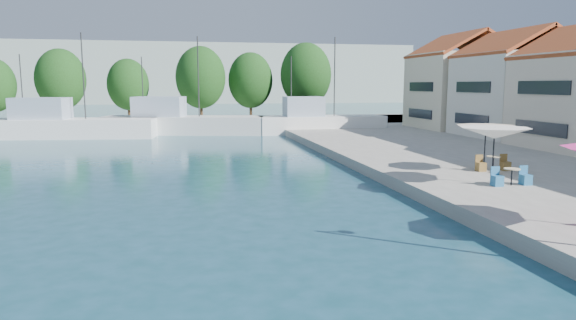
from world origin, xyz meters
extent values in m
cube|color=gray|center=(-8.00, 67.00, 0.30)|extent=(90.00, 16.00, 0.60)
cube|color=#9CAA9E|center=(-30.00, 160.00, 8.00)|extent=(180.00, 40.00, 16.00)
cube|color=#9CAA9E|center=(40.00, 180.00, 6.00)|extent=(140.00, 40.00, 12.00)
cube|color=silver|center=(24.00, 42.00, 4.10)|extent=(8.00, 8.50, 7.00)
pyramid|color=#A35924|center=(24.00, 42.00, 9.40)|extent=(8.40, 8.80, 1.80)
cube|color=beige|center=(24.00, 51.00, 4.35)|extent=(8.60, 8.50, 7.50)
pyramid|color=#A35924|center=(24.00, 51.00, 9.90)|extent=(9.00, 8.80, 1.80)
cube|color=white|center=(-14.53, 54.39, 0.70)|extent=(16.49, 6.06, 2.20)
cube|color=#96A6B9|center=(-16.93, 54.67, 2.80)|extent=(5.18, 3.77, 2.00)
cylinder|color=#2D2D2D|center=(-12.93, 54.20, 5.80)|extent=(0.12, 0.12, 8.00)
cylinder|color=#2D2D2D|center=(-18.53, 54.86, 4.80)|extent=(0.10, 0.10, 6.00)
cube|color=silver|center=(-3.83, 56.16, 0.70)|extent=(16.84, 7.71, 2.20)
cube|color=#96A6B9|center=(-6.22, 56.70, 2.80)|extent=(5.49, 4.25, 2.00)
cylinder|color=#2D2D2D|center=(-2.24, 55.81, 5.80)|extent=(0.12, 0.12, 8.00)
cylinder|color=#2D2D2D|center=(-7.81, 57.06, 4.80)|extent=(0.10, 0.10, 6.00)
cube|color=white|center=(10.22, 54.00, 0.70)|extent=(13.09, 3.53, 2.20)
cube|color=#96A6B9|center=(8.26, 53.98, 2.80)|extent=(3.94, 2.65, 2.00)
cylinder|color=#2D2D2D|center=(11.52, 54.02, 5.80)|extent=(0.12, 0.12, 8.00)
cylinder|color=#2D2D2D|center=(6.96, 53.97, 4.80)|extent=(0.10, 0.10, 6.00)
cylinder|color=#3F2B19|center=(-18.34, 69.91, 2.54)|extent=(0.36, 0.36, 3.89)
ellipsoid|color=#193912|center=(-18.34, 69.91, 5.65)|extent=(5.91, 5.91, 7.39)
cylinder|color=#3F2B19|center=(-10.61, 70.85, 2.30)|extent=(0.36, 0.36, 3.41)
ellipsoid|color=#193912|center=(-10.61, 70.85, 5.03)|extent=(5.18, 5.18, 6.47)
cylinder|color=#3F2B19|center=(-1.60, 68.38, 2.64)|extent=(0.36, 0.36, 4.08)
ellipsoid|color=#193912|center=(-1.60, 68.38, 5.90)|extent=(6.19, 6.19, 7.74)
cylinder|color=#3F2B19|center=(4.89, 70.17, 2.51)|extent=(0.36, 0.36, 3.82)
ellipsoid|color=#193912|center=(4.89, 70.17, 5.57)|extent=(5.81, 5.81, 7.26)
cylinder|color=#3F2B19|center=(11.98, 68.72, 2.79)|extent=(0.36, 0.36, 4.37)
ellipsoid|color=#193912|center=(11.98, 68.72, 6.29)|extent=(6.65, 6.65, 8.31)
cylinder|color=black|center=(9.73, 23.07, 1.86)|extent=(0.06, 0.06, 2.52)
cone|color=white|center=(9.73, 23.07, 2.87)|extent=(3.12, 3.12, 0.50)
cylinder|color=black|center=(11.35, 26.27, 1.77)|extent=(0.06, 0.06, 2.34)
cone|color=beige|center=(11.35, 26.27, 2.69)|extent=(3.01, 3.01, 0.50)
cylinder|color=black|center=(10.29, 22.46, 0.97)|extent=(0.06, 0.06, 0.74)
cylinder|color=#C1B58D|center=(10.29, 22.46, 1.34)|extent=(0.70, 0.70, 0.04)
cube|color=#26699B|center=(10.99, 22.46, 0.83)|extent=(0.42, 0.42, 0.46)
cube|color=#26699B|center=(9.59, 22.46, 0.83)|extent=(0.42, 0.42, 0.46)
cylinder|color=black|center=(11.78, 26.12, 0.97)|extent=(0.06, 0.06, 0.74)
cylinder|color=#C1B58D|center=(11.78, 26.12, 1.34)|extent=(0.70, 0.70, 0.04)
cube|color=brown|center=(12.48, 26.12, 0.83)|extent=(0.42, 0.42, 0.46)
cube|color=brown|center=(11.08, 26.12, 0.83)|extent=(0.42, 0.42, 0.46)
camera|label=1|loc=(-3.74, 2.68, 4.99)|focal=32.00mm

